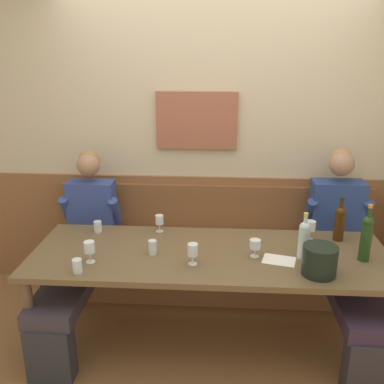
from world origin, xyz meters
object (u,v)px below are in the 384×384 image
(wine_glass_left_end, at_px, (89,248))
(wine_glass_near_bucket, at_px, (310,226))
(person_right_seat, at_px, (345,250))
(wine_bottle_clear_water, at_px, (304,238))
(wall_bench, at_px, (211,264))
(dining_table, at_px, (210,262))
(person_center_right_seat, at_px, (80,246))
(water_tumbler_left, at_px, (98,227))
(ice_bucket, at_px, (320,260))
(wine_glass_by_bottle, at_px, (193,251))
(wine_glass_center_rear, at_px, (159,221))
(water_tumbler_right, at_px, (153,247))
(wine_glass_mid_right, at_px, (255,245))
(wine_bottle_green_tall, at_px, (366,236))
(water_tumbler_center, at_px, (77,266))
(wine_bottle_amber_mid, at_px, (340,222))

(wine_glass_left_end, relative_size, wine_glass_near_bucket, 1.00)
(person_right_seat, height_order, wine_bottle_clear_water, person_right_seat)
(wall_bench, relative_size, dining_table, 1.12)
(person_center_right_seat, bearing_deg, water_tumbler_left, 2.50)
(ice_bucket, bearing_deg, person_right_seat, 59.87)
(wine_glass_by_bottle, distance_m, wine_glass_center_rear, 0.58)
(wall_bench, xyz_separation_m, person_right_seat, (1.00, -0.36, 0.35))
(wine_bottle_clear_water, bearing_deg, wine_glass_left_end, -173.60)
(water_tumbler_right, relative_size, water_tumbler_left, 1.18)
(wine_glass_near_bucket, bearing_deg, wine_glass_by_bottle, -152.47)
(ice_bucket, distance_m, wine_glass_mid_right, 0.43)
(person_center_right_seat, relative_size, water_tumbler_left, 15.00)
(person_right_seat, relative_size, wine_glass_near_bucket, 9.02)
(wine_bottle_green_tall, bearing_deg, water_tumbler_center, -170.99)
(wine_glass_left_end, relative_size, wine_glass_mid_right, 1.20)
(wine_bottle_clear_water, bearing_deg, wine_glass_center_rear, 159.98)
(ice_bucket, bearing_deg, wine_bottle_green_tall, 32.15)
(wall_bench, distance_m, wine_bottle_amber_mid, 1.17)
(dining_table, xyz_separation_m, wine_glass_by_bottle, (-0.11, -0.17, 0.16))
(water_tumbler_center, bearing_deg, person_center_right_seat, 107.33)
(wine_bottle_green_tall, distance_m, wine_bottle_clear_water, 0.40)
(dining_table, relative_size, wine_bottle_amber_mid, 7.45)
(wine_bottle_amber_mid, bearing_deg, wine_glass_near_bucket, -176.93)
(wine_glass_center_rear, distance_m, water_tumbler_left, 0.47)
(wine_bottle_amber_mid, relative_size, wine_glass_near_bucket, 2.24)
(wine_bottle_clear_water, distance_m, wine_glass_mid_right, 0.32)
(wine_bottle_amber_mid, relative_size, water_tumbler_right, 3.28)
(wine_bottle_clear_water, xyz_separation_m, water_tumbler_left, (-1.48, 0.33, -0.10))
(water_tumbler_right, xyz_separation_m, water_tumbler_left, (-0.47, 0.34, -0.01))
(wall_bench, xyz_separation_m, wine_glass_near_bucket, (0.72, -0.42, 0.55))
(wine_bottle_green_tall, bearing_deg, wine_bottle_clear_water, 178.71)
(wine_glass_center_rear, xyz_separation_m, water_tumbler_center, (-0.42, -0.67, -0.04))
(wine_bottle_clear_water, xyz_separation_m, wine_glass_center_rear, (-1.01, 0.37, -0.05))
(wine_bottle_amber_mid, bearing_deg, water_tumbler_center, -161.00)
(wine_bottle_clear_water, bearing_deg, wine_glass_by_bottle, -168.97)
(person_right_seat, xyz_separation_m, wine_glass_left_end, (-1.78, -0.50, 0.20))
(wine_glass_by_bottle, bearing_deg, person_right_seat, 23.54)
(wine_glass_near_bucket, distance_m, wine_glass_by_bottle, 0.93)
(person_center_right_seat, bearing_deg, wine_bottle_green_tall, -9.31)
(wall_bench, bearing_deg, person_right_seat, -19.94)
(person_right_seat, height_order, water_tumbler_left, person_right_seat)
(wine_bottle_clear_water, height_order, wine_glass_near_bucket, wine_bottle_clear_water)
(wine_bottle_amber_mid, height_order, wine_glass_mid_right, wine_bottle_amber_mid)
(wine_glass_mid_right, bearing_deg, person_center_right_seat, 165.92)
(person_right_seat, bearing_deg, wine_glass_mid_right, -153.63)
(person_right_seat, bearing_deg, wine_glass_left_end, -164.34)
(person_center_right_seat, distance_m, wine_bottle_green_tall, 2.07)
(wine_glass_left_end, xyz_separation_m, water_tumbler_left, (-0.08, 0.48, -0.06))
(person_center_right_seat, relative_size, wine_glass_mid_right, 10.43)
(wall_bench, bearing_deg, wine_glass_by_bottle, -97.28)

